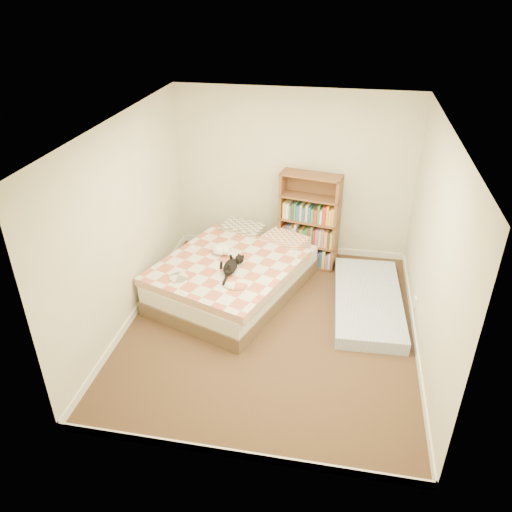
% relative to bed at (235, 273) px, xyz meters
% --- Properties ---
extents(room, '(3.51, 4.01, 2.51)m').
position_rel_bed_xyz_m(room, '(0.61, -0.70, 0.93)').
color(room, '#44291D').
rests_on(room, ground).
extents(bed, '(2.17, 2.57, 0.58)m').
position_rel_bed_xyz_m(bed, '(0.00, 0.00, 0.00)').
color(bed, brown).
rests_on(bed, room).
extents(bookshelf, '(0.91, 0.44, 1.42)m').
position_rel_bed_xyz_m(bookshelf, '(0.91, 0.94, 0.27)').
color(bookshelf, '#542F1D').
rests_on(bookshelf, room).
extents(floor_mattress, '(0.93, 1.92, 0.17)m').
position_rel_bed_xyz_m(floor_mattress, '(1.80, -0.06, -0.18)').
color(floor_mattress, '#778BC7').
rests_on(floor_mattress, room).
extents(black_cat, '(0.30, 0.64, 0.14)m').
position_rel_bed_xyz_m(black_cat, '(0.03, -0.32, 0.32)').
color(black_cat, black).
rests_on(black_cat, bed).
extents(white_dog, '(0.28, 0.29, 0.13)m').
position_rel_bed_xyz_m(white_dog, '(-0.19, 0.06, 0.33)').
color(white_dog, white).
rests_on(white_dog, bed).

